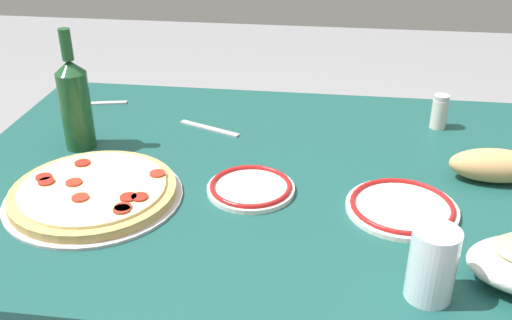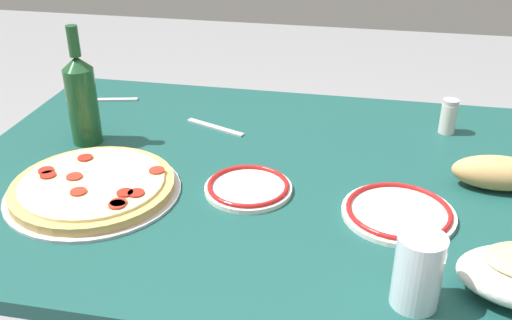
# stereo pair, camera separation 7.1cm
# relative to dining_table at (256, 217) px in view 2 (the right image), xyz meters

# --- Properties ---
(dining_table) EXTENTS (1.31, 0.97, 0.75)m
(dining_table) POSITION_rel_dining_table_xyz_m (0.00, 0.00, 0.00)
(dining_table) COLOR #194C47
(dining_table) RESTS_ON ground
(pepperoni_pizza) EXTENTS (0.36, 0.36, 0.03)m
(pepperoni_pizza) POSITION_rel_dining_table_xyz_m (-0.31, -0.15, 0.13)
(pepperoni_pizza) COLOR #B7B7BC
(pepperoni_pizza) RESTS_ON dining_table
(wine_bottle) EXTENTS (0.07, 0.07, 0.28)m
(wine_bottle) POSITION_rel_dining_table_xyz_m (-0.43, 0.07, 0.23)
(wine_bottle) COLOR #194723
(wine_bottle) RESTS_ON dining_table
(water_glass) EXTENTS (0.07, 0.07, 0.12)m
(water_glass) POSITION_rel_dining_table_xyz_m (0.32, -0.36, 0.18)
(water_glass) COLOR silver
(water_glass) RESTS_ON dining_table
(side_plate_near) EXTENTS (0.18, 0.18, 0.02)m
(side_plate_near) POSITION_rel_dining_table_xyz_m (0.00, -0.08, 0.13)
(side_plate_near) COLOR white
(side_plate_near) RESTS_ON dining_table
(side_plate_far) EXTENTS (0.22, 0.22, 0.02)m
(side_plate_far) POSITION_rel_dining_table_xyz_m (0.30, -0.12, 0.13)
(side_plate_far) COLOR white
(side_plate_far) RESTS_ON dining_table
(bread_loaf) EXTENTS (0.19, 0.08, 0.07)m
(bread_loaf) POSITION_rel_dining_table_xyz_m (0.50, 0.03, 0.15)
(bread_loaf) COLOR tan
(bread_loaf) RESTS_ON dining_table
(spice_shaker) EXTENTS (0.04, 0.04, 0.09)m
(spice_shaker) POSITION_rel_dining_table_xyz_m (0.43, 0.29, 0.16)
(spice_shaker) COLOR silver
(spice_shaker) RESTS_ON dining_table
(fork_left) EXTENTS (0.16, 0.08, 0.00)m
(fork_left) POSITION_rel_dining_table_xyz_m (-0.15, 0.20, 0.12)
(fork_left) COLOR #B7B7BC
(fork_left) RESTS_ON dining_table
(fork_right) EXTENTS (0.17, 0.05, 0.00)m
(fork_right) POSITION_rel_dining_table_xyz_m (-0.49, 0.32, 0.12)
(fork_right) COLOR #B7B7BC
(fork_right) RESTS_ON dining_table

